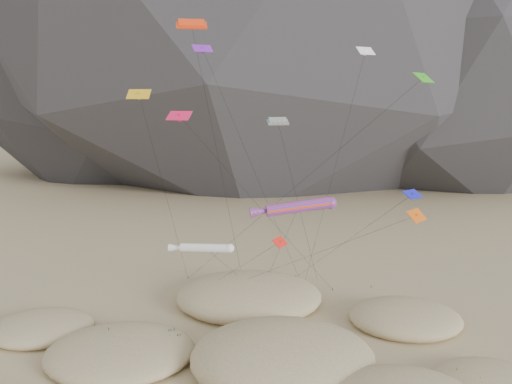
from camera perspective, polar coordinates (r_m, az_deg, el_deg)
dunes at (r=45.06m, az=-1.79°, el=-18.17°), size 49.29×39.99×4.50m
dune_grass at (r=43.42m, az=-1.58°, el=-19.30°), size 40.17×28.06×1.47m
kite_stakes at (r=61.73m, az=1.73°, el=-10.60°), size 22.65×5.26×0.30m
rainbow_tube_kite at (r=46.47m, az=4.56°, el=-1.73°), size 8.27×14.05×13.49m
white_tube_kite at (r=43.16m, az=-6.13°, el=-6.38°), size 6.41×19.39×10.52m
orange_parafoil at (r=50.86m, az=-7.30°, el=18.14°), size 6.11×10.54×30.07m
multi_parafoil at (r=48.07m, az=2.62°, el=7.69°), size 6.79×12.48×20.77m
delta_kites at (r=47.36m, az=5.43°, el=6.56°), size 29.54×19.34×27.65m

